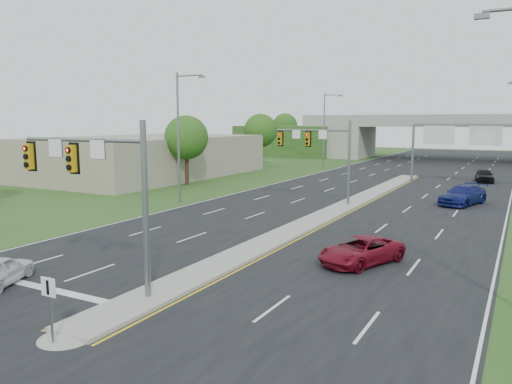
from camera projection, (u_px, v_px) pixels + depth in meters
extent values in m
plane|color=#254518|center=(148.00, 300.00, 19.54)|extent=(240.00, 240.00, 0.00)
cube|color=black|center=(379.00, 191.00, 50.05)|extent=(24.00, 160.00, 0.02)
cube|color=gray|center=(340.00, 208.00, 39.57)|extent=(2.00, 54.00, 0.16)
cone|color=gray|center=(66.00, 336.00, 16.04)|extent=(2.00, 2.00, 0.16)
cube|color=gold|center=(326.00, 208.00, 40.12)|extent=(0.12, 54.00, 0.01)
cube|color=gold|center=(354.00, 210.00, 39.04)|extent=(0.12, 54.00, 0.01)
cube|color=silver|center=(274.00, 184.00, 55.58)|extent=(0.12, 160.00, 0.01)
cube|color=silver|center=(511.00, 199.00, 44.50)|extent=(0.12, 160.00, 0.01)
cube|color=silver|center=(17.00, 282.00, 21.71)|extent=(10.50, 0.50, 0.01)
cylinder|color=slate|center=(145.00, 212.00, 19.05)|extent=(0.24, 0.24, 7.00)
cylinder|color=slate|center=(81.00, 140.00, 20.19)|extent=(6.50, 0.16, 0.16)
cube|color=#C7930C|center=(72.00, 159.00, 20.23)|extent=(0.35, 0.25, 1.10)
cube|color=#C7930C|center=(29.00, 156.00, 21.45)|extent=(0.35, 0.25, 1.10)
cube|color=black|center=(74.00, 158.00, 20.35)|extent=(0.55, 0.04, 1.30)
cube|color=black|center=(32.00, 156.00, 21.57)|extent=(0.55, 0.04, 1.30)
sphere|color=#FF0C05|center=(69.00, 150.00, 20.07)|extent=(0.20, 0.20, 0.20)
sphere|color=#FF0C05|center=(26.00, 148.00, 21.29)|extent=(0.20, 0.20, 0.20)
cube|color=white|center=(55.00, 148.00, 20.82)|extent=(0.75, 0.04, 0.75)
cube|color=white|center=(97.00, 149.00, 19.70)|extent=(0.75, 0.04, 0.75)
cylinder|color=slate|center=(349.00, 164.00, 40.84)|extent=(0.24, 0.24, 7.00)
cylinder|color=slate|center=(312.00, 130.00, 41.98)|extent=(6.50, 0.16, 0.16)
cube|color=#C7930C|center=(308.00, 139.00, 42.02)|extent=(0.35, 0.25, 1.10)
cube|color=#C7930C|center=(280.00, 139.00, 43.24)|extent=(0.35, 0.25, 1.10)
cube|color=black|center=(308.00, 139.00, 42.15)|extent=(0.55, 0.04, 1.30)
cube|color=black|center=(281.00, 139.00, 43.37)|extent=(0.55, 0.04, 1.30)
sphere|color=#FF0C05|center=(307.00, 135.00, 41.86)|extent=(0.20, 0.20, 0.20)
sphere|color=#FF0C05|center=(279.00, 135.00, 43.08)|extent=(0.20, 0.20, 0.20)
cube|color=white|center=(296.00, 134.00, 42.62)|extent=(0.75, 0.04, 0.75)
cube|color=white|center=(323.00, 135.00, 41.49)|extent=(0.75, 0.04, 0.75)
cylinder|color=slate|center=(51.00, 312.00, 15.46)|extent=(0.08, 0.08, 2.20)
cube|color=white|center=(48.00, 287.00, 15.30)|extent=(0.60, 0.04, 0.60)
cube|color=black|center=(47.00, 287.00, 15.28)|extent=(0.10, 0.02, 0.45)
cylinder|color=slate|center=(413.00, 153.00, 57.74)|extent=(0.28, 0.28, 6.60)
cube|color=slate|center=(467.00, 125.00, 54.63)|extent=(11.50, 0.35, 0.35)
cube|color=#0C5524|center=(439.00, 135.00, 55.95)|extent=(3.20, 0.08, 2.00)
cube|color=#0C5524|center=(486.00, 136.00, 53.70)|extent=(3.20, 0.08, 2.00)
cube|color=silver|center=(439.00, 135.00, 55.91)|extent=(3.30, 0.03, 2.10)
cube|color=silver|center=(485.00, 136.00, 53.66)|extent=(3.30, 0.03, 2.10)
cube|color=gray|center=(352.00, 142.00, 96.83)|extent=(6.00, 12.00, 6.00)
cube|color=#254518|center=(291.00, 141.00, 102.93)|extent=(20.00, 14.00, 6.00)
cube|color=gray|center=(446.00, 123.00, 88.34)|extent=(50.00, 12.00, 1.20)
cube|color=gray|center=(441.00, 117.00, 83.14)|extent=(50.00, 0.40, 0.90)
cube|color=gray|center=(451.00, 117.00, 93.25)|extent=(50.00, 0.40, 0.90)
cylinder|color=slate|center=(178.00, 138.00, 42.53)|extent=(0.20, 0.20, 11.00)
cylinder|color=slate|center=(189.00, 76.00, 41.22)|extent=(2.50, 0.12, 0.12)
cube|color=slate|center=(202.00, 77.00, 40.65)|extent=(0.50, 0.25, 0.18)
cylinder|color=slate|center=(324.00, 131.00, 73.04)|extent=(0.20, 0.20, 11.00)
cylinder|color=slate|center=(333.00, 95.00, 71.73)|extent=(2.50, 0.12, 0.12)
cube|color=slate|center=(341.00, 96.00, 71.16)|extent=(0.50, 0.25, 0.18)
cube|color=slate|center=(482.00, 16.00, 17.25)|extent=(0.50, 0.25, 0.18)
cube|color=slate|center=(511.00, 83.00, 47.76)|extent=(0.50, 0.25, 0.18)
cylinder|color=#382316|center=(187.00, 167.00, 54.80)|extent=(0.44, 0.44, 4.00)
sphere|color=#254E14|center=(186.00, 137.00, 54.34)|extent=(4.80, 4.80, 4.80)
cylinder|color=#382316|center=(261.00, 152.00, 78.45)|extent=(0.44, 0.44, 4.25)
sphere|color=#254E14|center=(261.00, 130.00, 77.97)|extent=(5.20, 5.20, 5.20)
cylinder|color=#382316|center=(285.00, 141.00, 119.00)|extent=(0.44, 0.44, 4.50)
sphere|color=#254E14|center=(285.00, 126.00, 118.49)|extent=(6.00, 6.00, 6.00)
cylinder|color=#382316|center=(341.00, 143.00, 112.44)|extent=(0.44, 0.44, 4.25)
sphere|color=#254E14|center=(341.00, 128.00, 111.97)|extent=(5.60, 5.60, 5.60)
cube|color=gray|center=(146.00, 156.00, 63.78)|extent=(18.00, 30.00, 5.00)
imported|color=maroon|center=(361.00, 250.00, 24.41)|extent=(3.86, 5.22, 1.32)
imported|color=#0E1556|center=(463.00, 195.00, 41.75)|extent=(3.88, 6.03, 1.62)
imported|color=black|center=(485.00, 175.00, 57.35)|extent=(2.48, 4.67, 1.51)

